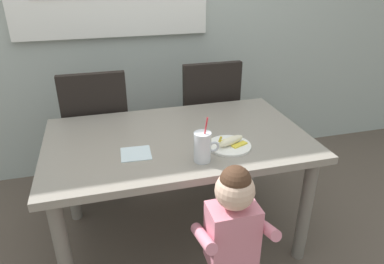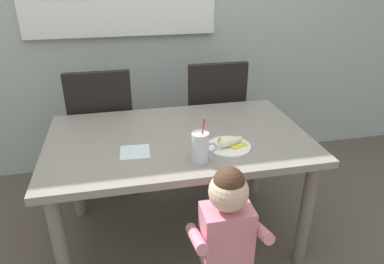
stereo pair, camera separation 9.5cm
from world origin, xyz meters
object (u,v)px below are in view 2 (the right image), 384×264
object	(u,v)px
dining_chair_left	(103,125)
dining_chair_right	(213,114)
paper_napkin	(135,152)
snack_plate	(229,147)
milk_cup	(200,149)
peeled_banana	(231,142)
dining_table	(179,151)
toddler_standing	(227,229)

from	to	relation	value
dining_chair_left	dining_chair_right	xyz separation A→B (m)	(0.81, 0.04, 0.00)
paper_napkin	snack_plate	bearing A→B (deg)	-6.11
dining_chair_left	paper_napkin	world-z (taller)	dining_chair_left
milk_cup	peeled_banana	bearing A→B (deg)	28.49
dining_chair_left	snack_plate	distance (m)	1.06
milk_cup	dining_table	bearing A→B (deg)	101.07
dining_chair_right	toddler_standing	xyz separation A→B (m)	(-0.27, -1.24, -0.02)
dining_chair_right	milk_cup	bearing A→B (deg)	71.17
toddler_standing	milk_cup	xyz separation A→B (m)	(-0.05, 0.30, 0.25)
paper_napkin	milk_cup	bearing A→B (deg)	-26.40
milk_cup	peeled_banana	size ratio (longest dim) A/B	1.40
snack_plate	paper_napkin	bearing A→B (deg)	173.89
dining_chair_right	peeled_banana	bearing A→B (deg)	80.85
dining_table	snack_plate	size ratio (longest dim) A/B	6.25
dining_table	milk_cup	distance (m)	0.34
peeled_banana	dining_chair_right	bearing A→B (deg)	80.85
dining_chair_left	dining_chair_right	distance (m)	0.81
milk_cup	paper_napkin	world-z (taller)	milk_cup
dining_table	peeled_banana	xyz separation A→B (m)	(0.24, -0.19, 0.12)
dining_table	toddler_standing	world-z (taller)	toddler_standing
dining_chair_right	snack_plate	distance (m)	0.87
dining_chair_left	peeled_banana	distance (m)	1.07
dining_table	snack_plate	distance (m)	0.32
toddler_standing	milk_cup	world-z (taller)	milk_cup
milk_cup	paper_napkin	bearing A→B (deg)	153.60
milk_cup	toddler_standing	bearing A→B (deg)	-80.56
milk_cup	paper_napkin	xyz separation A→B (m)	(-0.31, 0.15, -0.06)
dining_chair_right	peeled_banana	distance (m)	0.87
dining_chair_left	milk_cup	world-z (taller)	dining_chair_left
dining_chair_left	peeled_banana	bearing A→B (deg)	130.15
snack_plate	paper_napkin	xyz separation A→B (m)	(-0.48, 0.05, -0.00)
peeled_banana	toddler_standing	bearing A→B (deg)	-108.76
dining_table	snack_plate	world-z (taller)	snack_plate
dining_chair_left	dining_chair_right	size ratio (longest dim) A/B	1.00
dining_table	snack_plate	bearing A→B (deg)	-39.15
dining_chair_left	paper_napkin	distance (m)	0.79
dining_chair_left	paper_napkin	xyz separation A→B (m)	(0.19, -0.75, 0.17)
dining_table	milk_cup	world-z (taller)	milk_cup
dining_table	toddler_standing	bearing A→B (deg)	-79.76
peeled_banana	paper_napkin	distance (m)	0.49
dining_chair_right	dining_chair_left	bearing A→B (deg)	2.66
dining_table	dining_chair_right	xyz separation A→B (m)	(0.38, 0.65, -0.07)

